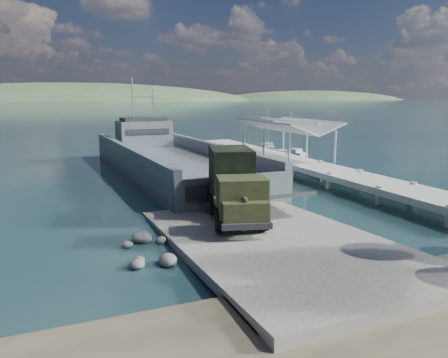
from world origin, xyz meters
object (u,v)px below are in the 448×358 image
landing_craft (171,165)px  soldier (245,221)px  sailboat_near (291,153)px  sailboat_far (268,147)px  pier (292,156)px  military_truck (234,184)px

landing_craft → soldier: landing_craft is taller
sailboat_near → sailboat_far: bearing=71.3°
pier → military_truck: pier is taller
pier → military_truck: bearing=-131.2°
landing_craft → military_truck: 18.38m
military_truck → sailboat_far: size_ratio=1.49×
landing_craft → sailboat_far: 23.21m
landing_craft → soldier: size_ratio=19.66×
military_truck → soldier: (-1.18, -4.10, -1.08)m
military_truck → sailboat_near: (19.25, 25.15, -2.18)m
landing_craft → military_truck: bearing=-95.6°
military_truck → sailboat_near: 31.74m
landing_craft → sailboat_far: (18.52, 13.97, -0.55)m
pier → landing_craft: bearing=165.6°
military_truck → sailboat_far: sailboat_far is taller
military_truck → sailboat_near: sailboat_near is taller
pier → sailboat_near: 11.71m
sailboat_far → military_truck: bearing=-99.4°
landing_craft → sailboat_near: 19.38m
sailboat_near → military_truck: bearing=-142.8°
soldier → sailboat_near: bearing=11.0°
pier → sailboat_near: size_ratio=7.53×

